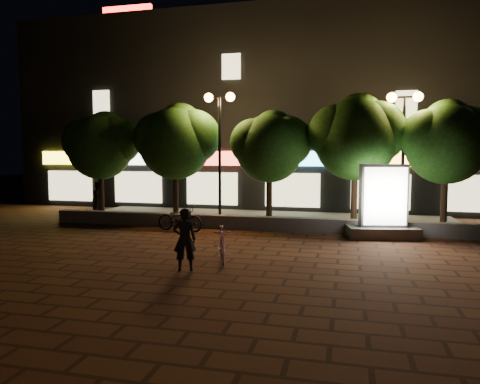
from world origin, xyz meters
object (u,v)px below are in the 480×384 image
(tree_far_left, at_px, (102,143))
(rider, at_px, (185,239))
(street_lamp_left, at_px, (220,124))
(street_lamp_right, at_px, (404,124))
(tree_far_right, at_px, (448,139))
(ad_kiosk, at_px, (383,208))
(tree_left, at_px, (177,139))
(scooter_parked, at_px, (180,218))
(scooter_pink, at_px, (222,244))
(pedestrian, at_px, (99,198))
(tree_mid, at_px, (271,144))
(tree_right, at_px, (357,134))

(tree_far_left, xyz_separation_m, rider, (6.68, -7.55, -2.52))
(street_lamp_left, bearing_deg, street_lamp_right, 0.00)
(tree_far_right, distance_m, ad_kiosk, 3.89)
(tree_left, xyz_separation_m, street_lamp_right, (8.95, -0.26, 0.45))
(scooter_parked, bearing_deg, scooter_pink, -138.75)
(pedestrian, bearing_deg, tree_far_right, -93.90)
(tree_left, height_order, scooter_parked, tree_left)
(ad_kiosk, bearing_deg, scooter_parked, -176.42)
(tree_mid, xyz_separation_m, scooter_parked, (-2.93, -2.46, -2.74))
(rider, bearing_deg, tree_right, -139.36)
(tree_mid, distance_m, scooter_parked, 4.71)
(tree_mid, xyz_separation_m, scooter_pink, (-0.19, -6.46, -2.76))
(tree_left, bearing_deg, rider, -67.16)
(pedestrian, bearing_deg, tree_left, -95.38)
(tree_far_left, xyz_separation_m, tree_left, (3.50, 0.00, 0.15))
(tree_left, relative_size, tree_right, 0.97)
(tree_far_right, relative_size, rider, 3.10)
(street_lamp_left, bearing_deg, rider, -80.38)
(tree_mid, height_order, street_lamp_left, street_lamp_left)
(scooter_parked, bearing_deg, street_lamp_left, -14.97)
(scooter_pink, relative_size, pedestrian, 1.00)
(tree_mid, distance_m, pedestrian, 8.15)
(tree_left, distance_m, pedestrian, 4.61)
(tree_far_left, relative_size, ad_kiosk, 1.86)
(tree_far_left, relative_size, tree_right, 0.91)
(tree_right, bearing_deg, scooter_parked, -158.44)
(tree_right, height_order, scooter_pink, tree_right)
(tree_far_right, height_order, rider, tree_far_right)
(ad_kiosk, height_order, pedestrian, ad_kiosk)
(tree_far_left, bearing_deg, tree_mid, -0.00)
(tree_right, relative_size, scooter_pink, 3.36)
(tree_left, xyz_separation_m, pedestrian, (-3.80, 0.13, -2.61))
(rider, height_order, pedestrian, pedestrian)
(rider, xyz_separation_m, pedestrian, (-6.98, 7.68, 0.07))
(tree_far_left, distance_m, tree_right, 10.81)
(tree_far_left, xyz_separation_m, tree_mid, (7.50, -0.00, -0.08))
(tree_far_right, relative_size, street_lamp_left, 0.92)
(tree_left, relative_size, scooter_pink, 3.24)
(rider, bearing_deg, tree_left, -87.88)
(street_lamp_right, height_order, ad_kiosk, street_lamp_right)
(tree_right, distance_m, scooter_parked, 7.38)
(tree_mid, xyz_separation_m, tree_far_right, (6.50, 0.00, 0.15))
(tree_far_right, height_order, scooter_pink, tree_far_right)
(rider, bearing_deg, tree_mid, -116.90)
(tree_left, distance_m, scooter_parked, 4.00)
(street_lamp_right, bearing_deg, tree_far_left, 178.79)
(street_lamp_right, xyz_separation_m, rider, (-5.77, -7.28, -3.13))
(ad_kiosk, bearing_deg, pedestrian, 169.80)
(tree_far_left, xyz_separation_m, street_lamp_right, (12.45, -0.26, 0.60))
(street_lamp_right, distance_m, pedestrian, 13.11)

